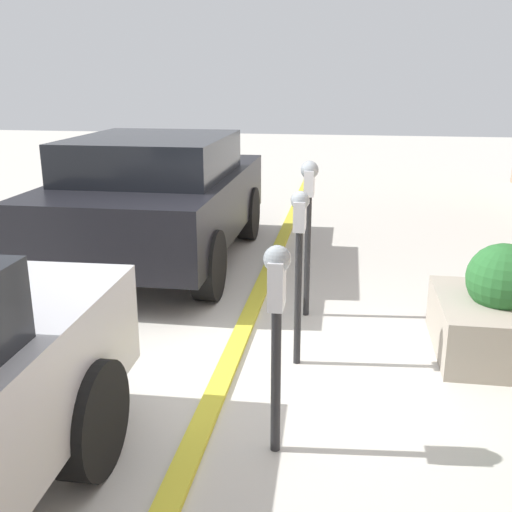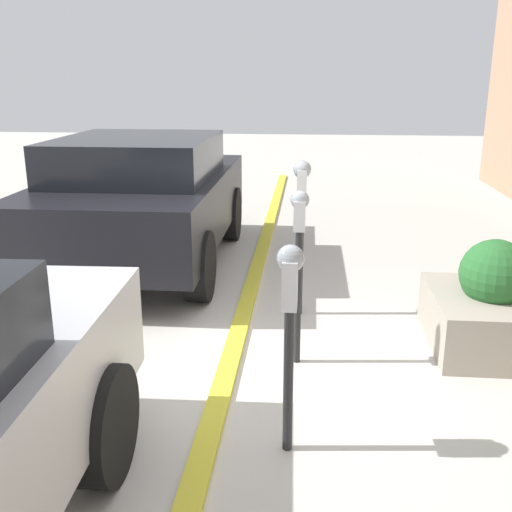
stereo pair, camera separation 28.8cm
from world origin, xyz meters
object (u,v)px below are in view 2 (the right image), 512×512
(parking_meter_middle, at_px, (302,201))
(planter_box, at_px, (491,309))
(parked_car_middle, at_px, (143,197))
(parking_meter_nearest, at_px, (290,303))
(parking_meter_second, at_px, (299,240))

(parking_meter_middle, distance_m, planter_box, 1.93)
(planter_box, bearing_deg, parked_car_middle, 59.88)
(parking_meter_middle, xyz_separation_m, planter_box, (-0.61, -1.66, -0.79))
(parking_meter_nearest, distance_m, planter_box, 2.45)
(parking_meter_second, distance_m, parking_meter_middle, 1.06)
(parked_car_middle, bearing_deg, planter_box, -120.30)
(parked_car_middle, bearing_deg, parking_meter_nearest, -152.95)
(parking_meter_middle, relative_size, parked_car_middle, 0.38)
(planter_box, height_order, parked_car_middle, parked_car_middle)
(parking_meter_second, relative_size, parking_meter_middle, 0.94)
(parking_meter_middle, height_order, planter_box, parking_meter_middle)
(parking_meter_nearest, height_order, parked_car_middle, parked_car_middle)
(parking_meter_second, xyz_separation_m, parking_meter_middle, (1.05, 0.00, 0.10))
(parking_meter_second, bearing_deg, parking_meter_middle, 0.04)
(planter_box, bearing_deg, parking_meter_middle, 69.77)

